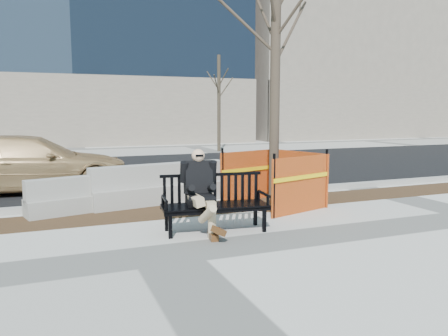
{
  "coord_description": "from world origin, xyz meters",
  "views": [
    {
      "loc": [
        -1.48,
        -6.01,
        2.03
      ],
      "look_at": [
        1.5,
        1.47,
        0.99
      ],
      "focal_mm": 35.8,
      "sensor_mm": 36.0,
      "label": 1
    }
  ],
  "objects_px": {
    "seated_man": "(200,232)",
    "jersey_barrier_right": "(161,203)",
    "sedan": "(33,191)",
    "bench": "(215,231)",
    "jersey_barrier_left": "(93,211)",
    "tree_fence": "(273,206)"
  },
  "relations": [
    {
      "from": "sedan",
      "to": "tree_fence",
      "type": "bearing_deg",
      "value": -123.9
    },
    {
      "from": "bench",
      "to": "tree_fence",
      "type": "bearing_deg",
      "value": 44.55
    },
    {
      "from": "seated_man",
      "to": "jersey_barrier_left",
      "type": "relative_size",
      "value": 0.55
    },
    {
      "from": "seated_man",
      "to": "jersey_barrier_right",
      "type": "xyz_separation_m",
      "value": [
        -0.06,
        2.54,
        0.0
      ]
    },
    {
      "from": "sedan",
      "to": "jersey_barrier_right",
      "type": "distance_m",
      "value": 3.73
    },
    {
      "from": "jersey_barrier_right",
      "to": "tree_fence",
      "type": "bearing_deg",
      "value": -38.97
    },
    {
      "from": "bench",
      "to": "sedan",
      "type": "height_order",
      "value": "sedan"
    },
    {
      "from": "bench",
      "to": "seated_man",
      "type": "xyz_separation_m",
      "value": [
        -0.25,
        0.08,
        0.0
      ]
    },
    {
      "from": "jersey_barrier_right",
      "to": "seated_man",
      "type": "bearing_deg",
      "value": -98.35
    },
    {
      "from": "seated_man",
      "to": "tree_fence",
      "type": "xyz_separation_m",
      "value": [
        2.1,
        1.33,
        0.0
      ]
    },
    {
      "from": "tree_fence",
      "to": "jersey_barrier_left",
      "type": "distance_m",
      "value": 3.76
    },
    {
      "from": "tree_fence",
      "to": "jersey_barrier_right",
      "type": "height_order",
      "value": "tree_fence"
    },
    {
      "from": "seated_man",
      "to": "sedan",
      "type": "xyz_separation_m",
      "value": [
        -2.72,
        5.15,
        0.0
      ]
    },
    {
      "from": "bench",
      "to": "seated_man",
      "type": "distance_m",
      "value": 0.26
    },
    {
      "from": "bench",
      "to": "seated_man",
      "type": "height_order",
      "value": "seated_man"
    },
    {
      "from": "tree_fence",
      "to": "sedan",
      "type": "xyz_separation_m",
      "value": [
        -4.82,
        3.83,
        0.0
      ]
    },
    {
      "from": "jersey_barrier_right",
      "to": "bench",
      "type": "bearing_deg",
      "value": -93.06
    },
    {
      "from": "sedan",
      "to": "jersey_barrier_right",
      "type": "height_order",
      "value": "sedan"
    },
    {
      "from": "tree_fence",
      "to": "sedan",
      "type": "bearing_deg",
      "value": 141.58
    },
    {
      "from": "jersey_barrier_left",
      "to": "seated_man",
      "type": "bearing_deg",
      "value": -71.07
    },
    {
      "from": "sedan",
      "to": "jersey_barrier_left",
      "type": "bearing_deg",
      "value": -152.52
    },
    {
      "from": "sedan",
      "to": "jersey_barrier_right",
      "type": "bearing_deg",
      "value": -129.96
    }
  ]
}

